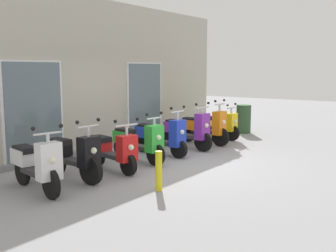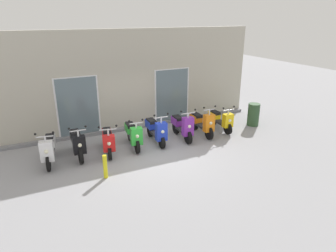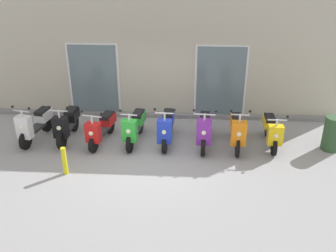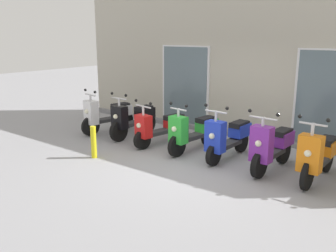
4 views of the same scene
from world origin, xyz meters
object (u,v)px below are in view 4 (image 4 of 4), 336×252
scooter_white (107,114)px  scooter_orange (319,155)px  scooter_red (161,127)px  scooter_black (133,119)px  scooter_purple (272,146)px  curb_bollard (94,142)px  scooter_green (193,131)px  scooter_blue (228,137)px

scooter_white → scooter_orange: (5.52, -0.06, 0.00)m
scooter_white → scooter_red: scooter_white is taller
scooter_black → scooter_white: bearing=-174.7°
scooter_black → scooter_red: 0.98m
scooter_purple → curb_bollard: 3.69m
scooter_green → scooter_purple: size_ratio=1.03×
scooter_orange → curb_bollard: bearing=-159.3°
scooter_purple → scooter_orange: size_ratio=0.96×
scooter_red → scooter_purple: (2.80, -0.06, 0.06)m
scooter_white → scooter_green: size_ratio=0.99×
scooter_green → curb_bollard: scooter_green is taller
curb_bollard → scooter_black: bearing=104.2°
scooter_purple → scooter_black: bearing=177.7°
scooter_white → scooter_black: (0.88, 0.08, -0.02)m
scooter_black → scooter_purple: scooter_purple is taller
curb_bollard → scooter_purple: bearing=25.3°
scooter_white → scooter_black: size_ratio=1.01×
scooter_green → curb_bollard: (-1.45, -1.68, -0.12)m
scooter_black → scooter_purple: bearing=-2.3°
scooter_red → scooter_blue: scooter_blue is taller
scooter_red → scooter_purple: scooter_purple is taller
scooter_black → scooter_orange: (4.64, -0.14, 0.03)m
scooter_orange → curb_bollard: (-4.20, -1.59, -0.15)m
scooter_black → scooter_purple: 3.77m
scooter_black → scooter_green: (1.88, -0.05, -0.00)m
scooter_white → scooter_blue: scooter_blue is taller
scooter_white → scooter_purple: size_ratio=1.02×
scooter_purple → scooter_blue: bearing=173.5°
scooter_orange → scooter_purple: bearing=-179.4°
scooter_purple → scooter_orange: bearing=0.6°
scooter_blue → scooter_purple: (1.01, -0.12, 0.02)m
scooter_orange → scooter_blue: bearing=176.8°
scooter_white → scooter_red: size_ratio=1.03×
scooter_red → scooter_green: scooter_green is taller
scooter_red → scooter_green: size_ratio=0.96×
curb_bollard → scooter_green: bearing=49.3°
scooter_orange → scooter_white: bearing=179.4°
scooter_green → curb_bollard: bearing=-130.7°
scooter_purple → scooter_orange: (0.87, 0.01, 0.01)m
scooter_purple → curb_bollard: bearing=-154.7°
scooter_blue → scooter_purple: 1.02m
scooter_white → curb_bollard: 2.11m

